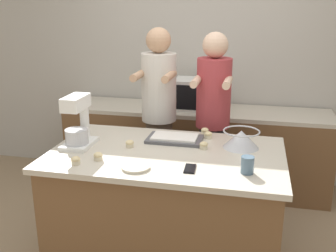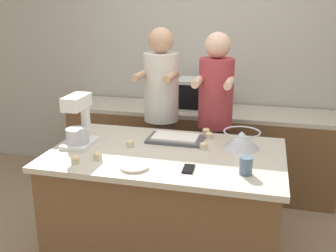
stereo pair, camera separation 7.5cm
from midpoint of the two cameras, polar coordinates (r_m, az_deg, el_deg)
name	(u,v)px [view 2 (the right image)]	position (r m, az deg, el deg)	size (l,w,h in m)	color
back_wall	(206,60)	(4.41, 5.96, 9.50)	(10.00, 0.06, 2.70)	#B2ADA3
island_counter	(166,208)	(3.05, 0.48, -11.77)	(1.69, 1.03, 0.92)	brown
back_counter	(198,148)	(4.29, 4.89, -3.21)	(2.80, 0.60, 0.88)	brown
person_left	(161,118)	(3.64, -0.40, 1.21)	(0.33, 0.50, 1.75)	brown
person_right	(215,123)	(3.55, 7.41, 0.46)	(0.32, 0.49, 1.72)	#232328
stand_mixer	(79,123)	(3.01, -12.12, 0.37)	(0.20, 0.30, 0.39)	white
mixing_bowl	(242,139)	(2.96, 11.35, -1.87)	(0.27, 0.27, 0.13)	#BCBCC1
baking_tray	(175,139)	(3.08, 1.77, -1.83)	(0.43, 0.26, 0.04)	#4C4C51
microwave_oven	(201,94)	(4.12, 5.29, 4.59)	(0.47, 0.36, 0.31)	silver
cell_phone	(188,169)	(2.56, 3.83, -6.21)	(0.08, 0.15, 0.01)	black
drinking_glass	(246,166)	(2.53, 12.08, -5.67)	(0.08, 0.08, 0.11)	slate
small_plate	(134,167)	(2.58, -4.10, -5.93)	(0.19, 0.19, 0.02)	beige
cupcake_0	(206,131)	(3.23, 6.21, -0.79)	(0.06, 0.06, 0.06)	beige
cupcake_1	(98,155)	(2.75, -9.40, -4.25)	(0.06, 0.06, 0.06)	beige
cupcake_2	(209,135)	(3.14, 6.70, -1.36)	(0.06, 0.06, 0.06)	beige
cupcake_3	(75,159)	(2.71, -12.56, -4.76)	(0.06, 0.06, 0.06)	beige
cupcake_4	(204,146)	(2.91, 5.96, -2.87)	(0.06, 0.06, 0.06)	beige
cupcake_5	(130,143)	(2.95, -4.82, -2.52)	(0.06, 0.06, 0.06)	beige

